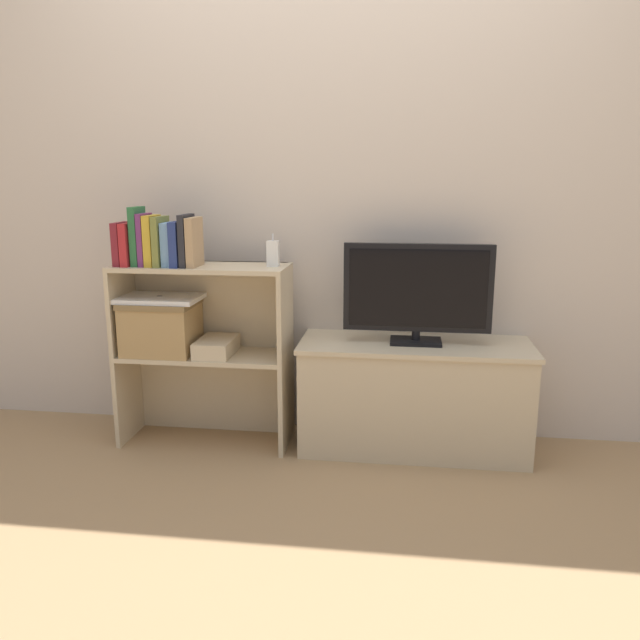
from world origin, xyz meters
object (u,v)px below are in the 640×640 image
tv_stand (414,396)px  book_maroon (122,244)px  storage_basket_left (161,324)px  laptop (160,298)px  book_mustard (152,241)px  book_charcoal (187,241)px  book_tan (194,242)px  tv (417,291)px  baby_monitor (273,254)px  book_navy (179,244)px  book_plum (145,240)px  book_crimson (130,244)px  book_skyblue (169,244)px  book_olive (161,241)px  book_forest (138,236)px  magazine_stack (216,347)px

tv_stand → book_maroon: size_ratio=5.44×
storage_basket_left → laptop: (0.00, 0.00, 0.12)m
book_mustard → book_charcoal: book_charcoal is taller
book_tan → tv: bearing=4.9°
book_mustard → baby_monitor: (0.52, 0.04, -0.05)m
book_navy → storage_basket_left: bearing=165.9°
book_plum → book_tan: (0.22, -0.00, -0.01)m
tv_stand → storage_basket_left: bearing=-177.2°
book_crimson → book_skyblue: (0.18, 0.00, 0.00)m
book_crimson → book_mustard: 0.10m
book_olive → laptop: book_olive is taller
tv → book_forest: 1.22m
book_maroon → book_mustard: (0.14, 0.00, 0.02)m
book_mustard → book_olive: (0.04, 0.00, -0.00)m
book_mustard → storage_basket_left: size_ratio=0.69×
book_tan → magazine_stack: book_tan is taller
book_mustard → magazine_stack: (0.26, 0.03, -0.47)m
tv_stand → tv: tv is taller
magazine_stack → book_olive: bearing=-172.9°
book_forest → book_plum: 0.03m
book_charcoal → book_plum: bearing=180.0°
tv → book_crimson: (-1.24, -0.08, 0.19)m
book_crimson → book_plum: book_plum is taller
laptop → baby_monitor: bearing=1.7°
magazine_stack → book_charcoal: bearing=-165.3°
book_mustard → book_tan: book_mustard is taller
book_navy → book_forest: bearing=180.0°
book_crimson → book_tan: size_ratio=0.88×
tv_stand → book_olive: size_ratio=4.77×
book_plum → book_olive: 0.07m
book_tan → magazine_stack: 0.47m
book_maroon → book_forest: size_ratio=0.74×
book_forest → baby_monitor: book_forest is taller
book_maroon → book_crimson: size_ratio=1.01×
book_charcoal → magazine_stack: (0.10, 0.03, -0.47)m
book_crimson → book_tan: 0.29m
book_charcoal → magazine_stack: book_charcoal is taller
book_skyblue → magazine_stack: (0.18, 0.03, -0.45)m
book_plum → book_tan: size_ratio=1.07×
book_crimson → book_navy: book_navy is taller
book_forest → book_tan: book_forest is taller
baby_monitor → book_navy: bearing=-174.0°
book_plum → storage_basket_left: size_ratio=0.71×
book_tan → book_maroon: bearing=-180.0°
book_mustard → book_olive: bearing=0.0°
tv → baby_monitor: (-0.62, -0.04, 0.15)m
tv_stand → book_tan: size_ratio=4.82×
storage_basket_left → magazine_stack: 0.27m
book_forest → laptop: 0.29m
book_tan → magazine_stack: bearing=21.0°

